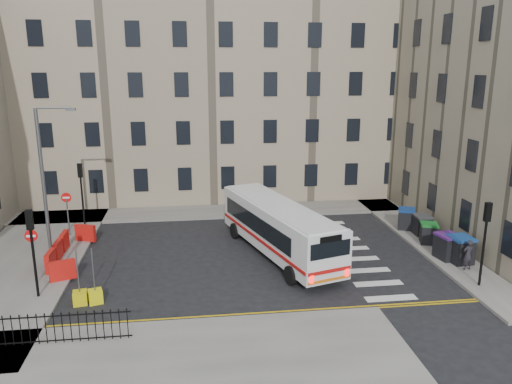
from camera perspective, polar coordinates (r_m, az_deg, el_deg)
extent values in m
plane|color=black|center=(28.37, 2.95, -7.13)|extent=(120.00, 120.00, 0.00)
cube|color=slate|center=(36.07, -8.96, -2.40)|extent=(36.00, 3.20, 0.15)
cube|color=slate|center=(34.56, 16.61, -3.59)|extent=(2.40, 26.00, 0.15)
cube|color=slate|center=(30.27, -24.71, -6.93)|extent=(6.00, 22.00, 0.15)
cube|color=slate|center=(19.12, -13.41, -18.75)|extent=(20.00, 6.00, 0.15)
cube|color=gray|center=(41.56, -10.58, 10.87)|extent=(38.00, 10.50, 16.00)
cylinder|color=black|center=(25.95, 24.49, -6.43)|extent=(0.12, 0.12, 3.20)
cube|color=black|center=(25.34, 24.97, -2.09)|extent=(0.28, 0.22, 0.90)
cylinder|color=black|center=(34.33, -19.20, -1.01)|extent=(0.12, 0.12, 3.20)
cube|color=black|center=(33.87, -19.49, 2.34)|extent=(0.28, 0.22, 0.90)
cylinder|color=black|center=(24.65, -23.98, -7.46)|extent=(0.12, 0.12, 3.20)
cube|color=black|center=(24.00, -24.48, -2.90)|extent=(0.28, 0.22, 0.90)
cylinder|color=#595B5E|center=(29.77, -23.14, 1.11)|extent=(0.20, 0.20, 8.00)
cube|color=#595B5E|center=(29.18, -23.94, 8.90)|extent=(0.50, 0.22, 0.14)
cylinder|color=#595B5E|center=(32.67, -20.68, -2.63)|extent=(0.08, 0.08, 2.40)
cube|color=red|center=(32.28, -20.92, -0.09)|extent=(0.60, 0.04, 0.60)
cylinder|color=#595B5E|center=(26.27, -24.04, -7.07)|extent=(0.08, 0.08, 2.40)
cube|color=red|center=(25.79, -24.38, -3.96)|extent=(0.60, 0.04, 0.60)
cube|color=red|center=(27.77, -22.45, -7.30)|extent=(0.25, 1.25, 1.00)
cube|color=red|center=(29.13, -21.71, -6.23)|extent=(0.25, 1.25, 1.00)
cube|color=red|center=(30.50, -21.05, -5.25)|extent=(0.25, 1.25, 1.00)
cube|color=red|center=(31.49, -18.92, -4.44)|extent=(1.26, 0.66, 1.00)
cube|color=red|center=(26.38, -21.25, -8.33)|extent=(1.26, 0.66, 1.00)
cube|color=black|center=(20.96, -25.04, -12.90)|extent=(7.80, 0.04, 0.04)
cube|color=black|center=(21.43, -24.74, -15.34)|extent=(7.80, 0.04, 0.04)
cube|color=silver|center=(27.72, 2.59, -3.94)|extent=(5.35, 10.82, 2.40)
cube|color=black|center=(27.58, -0.11, -3.61)|extent=(2.49, 8.12, 0.96)
cube|color=black|center=(28.60, 4.33, -2.98)|extent=(2.49, 8.12, 0.96)
cube|color=black|center=(32.26, -1.63, -0.83)|extent=(2.04, 0.67, 1.06)
cube|color=black|center=(23.23, 8.51, -6.54)|extent=(2.04, 0.67, 0.77)
cube|color=#AE100E|center=(27.41, 0.29, -5.42)|extent=(3.03, 9.95, 0.17)
cube|color=#AE100E|center=(28.45, 4.77, -4.72)|extent=(3.03, 9.95, 0.17)
cube|color=#FF0C0C|center=(23.25, 6.38, -9.92)|extent=(0.22, 0.11, 0.38)
cube|color=#FF0C0C|center=(24.21, 10.35, -9.05)|extent=(0.22, 0.11, 0.38)
cylinder|color=black|center=(30.71, -2.44, -4.45)|extent=(0.53, 1.00, 0.96)
cylinder|color=black|center=(31.63, 1.62, -3.88)|extent=(0.53, 1.00, 0.96)
cylinder|color=black|center=(24.53, 4.00, -9.49)|extent=(0.53, 1.00, 0.96)
cylinder|color=black|center=(25.67, 8.79, -8.52)|extent=(0.53, 1.00, 0.96)
cube|color=black|center=(28.80, 22.29, -6.21)|extent=(1.13, 1.29, 1.28)
cube|color=navy|center=(28.58, 22.42, -4.88)|extent=(1.19, 1.35, 0.13)
cube|color=black|center=(29.08, 21.03, -5.94)|extent=(1.22, 1.35, 1.24)
cube|color=#461B67|center=(28.86, 21.15, -4.66)|extent=(1.28, 1.41, 0.13)
cube|color=black|center=(31.16, 19.11, -4.56)|extent=(1.18, 1.27, 1.09)
cube|color=#176B25|center=(30.98, 19.20, -3.51)|extent=(1.24, 1.33, 0.11)
cube|color=black|center=(32.58, 18.43, -3.67)|extent=(0.96, 1.10, 1.11)
cube|color=#333436|center=(32.40, 18.51, -2.63)|extent=(1.01, 1.15, 0.12)
cube|color=black|center=(33.42, 16.78, -3.03)|extent=(1.34, 1.42, 1.18)
cube|color=navy|center=(33.24, 16.86, -1.96)|extent=(1.41, 1.49, 0.12)
imported|color=black|center=(27.87, 23.07, -6.63)|extent=(0.64, 0.48, 1.60)
cube|color=#D3BE0B|center=(24.05, -19.46, -11.33)|extent=(0.69, 0.69, 0.60)
cube|color=yellow|center=(23.95, -17.87, -11.29)|extent=(0.75, 0.75, 0.60)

